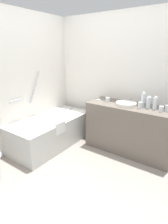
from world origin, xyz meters
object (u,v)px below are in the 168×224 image
water_bottle_1 (155,104)px  water_bottle_2 (143,100)px  soap_dish (98,100)px  sink_faucet (131,101)px  sink_basin (126,104)px  water_bottle_0 (149,103)px  drinking_glass_0 (108,100)px  drinking_glass_3 (167,108)px  drinking_glass_1 (140,105)px  drinking_glass_2 (161,109)px  bathtub (52,130)px

water_bottle_1 → water_bottle_2: water_bottle_2 is taller
soap_dish → sink_faucet: bearing=-70.0°
sink_basin → water_bottle_2: (0.05, -0.26, 0.09)m
water_bottle_0 → soap_dish: water_bottle_0 is taller
water_bottle_2 → drinking_glass_0: (-0.03, 0.62, -0.08)m
drinking_glass_3 → soap_dish: drinking_glass_3 is taller
drinking_glass_1 → drinking_glass_3: size_ratio=1.06×
sink_faucet → drinking_glass_3: (-0.15, -0.64, 0.01)m
sink_faucet → water_bottle_1: water_bottle_1 is taller
drinking_glass_2 → soap_dish: bearing=88.6°
water_bottle_2 → sink_faucet: bearing=59.7°
drinking_glass_1 → sink_basin: bearing=83.1°
sink_basin → sink_faucet: (0.20, -0.00, 0.01)m
water_bottle_0 → drinking_glass_2: size_ratio=2.27×
sink_basin → soap_dish: bearing=89.9°
drinking_glass_0 → drinking_glass_3: drinking_glass_3 is taller
sink_basin → drinking_glass_1: 0.25m
drinking_glass_3 → water_bottle_1: bearing=93.9°
sink_faucet → drinking_glass_2: size_ratio=1.71×
sink_basin → drinking_glass_0: (0.02, 0.37, 0.01)m
water_bottle_2 → sink_basin: bearing=100.8°
drinking_glass_0 → water_bottle_2: bearing=-87.7°
water_bottle_1 → drinking_glass_0: size_ratio=2.82×
drinking_glass_2 → water_bottle_0: bearing=74.1°
drinking_glass_3 → soap_dish: (-0.05, 1.18, -0.04)m
sink_faucet → drinking_glass_2: drinking_glass_2 is taller
water_bottle_1 → drinking_glass_3: bearing=-86.1°
bathtub → sink_basin: size_ratio=4.66×
sink_basin → water_bottle_2: 0.28m
water_bottle_2 → drinking_glass_3: bearing=-90.3°
sink_faucet → water_bottle_0: 0.40m
sink_basin → drinking_glass_3: size_ratio=3.54×
bathtub → soap_dish: 1.06m
sink_basin → drinking_glass_0: 0.37m
sink_faucet → drinking_glass_3: bearing=-103.5°
water_bottle_0 → water_bottle_1: (0.00, -0.10, 0.00)m
water_bottle_0 → drinking_glass_1: (-0.06, 0.11, -0.04)m
sink_basin → drinking_glass_0: size_ratio=4.57×
drinking_glass_0 → sink_basin: bearing=-93.7°
drinking_glass_0 → drinking_glass_2: 0.93m
sink_faucet → water_bottle_1: bearing=-110.0°
drinking_glass_0 → drinking_glass_1: 0.62m
drinking_glass_0 → soap_dish: bearing=97.3°
water_bottle_0 → sink_basin: bearing=95.4°
bathtub → sink_basin: bearing=-64.7°
bathtub → drinking_glass_2: size_ratio=18.00×
sink_basin → water_bottle_1: size_ratio=1.62×
bathtub → drinking_glass_2: 1.96m
bathtub → drinking_glass_1: 1.68m
water_bottle_0 → drinking_glass_3: (0.01, -0.28, -0.05)m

